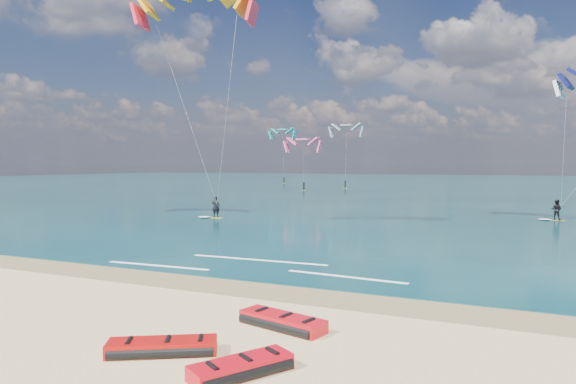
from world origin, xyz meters
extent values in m
plane|color=tan|center=(0.00, 40.00, 0.00)|extent=(320.00, 320.00, 0.00)
cube|color=olive|center=(0.00, 3.00, 0.00)|extent=(320.00, 2.40, 0.01)
cube|color=#093033|center=(0.00, 104.00, 0.02)|extent=(320.00, 200.00, 0.04)
cube|color=#CDE01A|center=(-12.46, 23.69, 0.07)|extent=(1.41, 0.54, 0.06)
imported|color=black|center=(-12.46, 23.69, 1.00)|extent=(0.77, 0.61, 1.83)
cylinder|color=black|center=(-12.16, 23.38, 1.27)|extent=(0.56, 0.09, 0.04)
cube|color=gold|center=(14.08, 33.46, 0.07)|extent=(1.33, 0.47, 0.06)
imported|color=black|center=(14.08, 33.46, 0.92)|extent=(0.97, 0.87, 1.66)
cylinder|color=black|center=(14.37, 33.18, 1.21)|extent=(0.53, 0.07, 0.04)
cube|color=white|center=(-3.83, 5.00, 0.04)|extent=(5.34, 0.53, 0.01)
cube|color=white|center=(-0.28, 8.10, 0.04)|extent=(7.08, 0.50, 0.01)
cube|color=white|center=(4.73, 6.30, 0.04)|extent=(5.25, 0.62, 0.01)
camera|label=1|loc=(11.11, -13.74, 4.71)|focal=32.00mm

